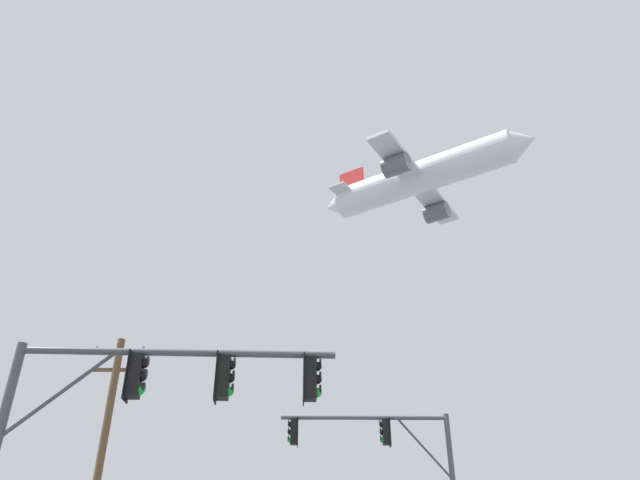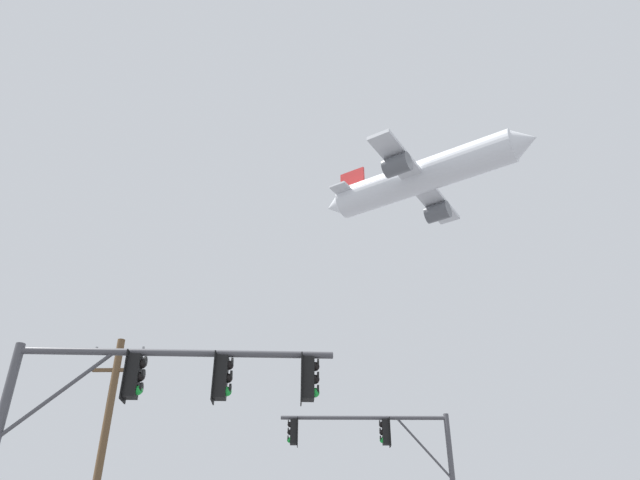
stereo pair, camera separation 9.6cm
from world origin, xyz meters
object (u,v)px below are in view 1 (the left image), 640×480
at_px(signal_pole_near, 144,403).
at_px(airplane, 422,177).
at_px(utility_pole, 101,457).
at_px(signal_pole_far, 392,460).

height_order(signal_pole_near, airplane, airplane).
bearing_deg(utility_pole, airplane, 53.18).
height_order(signal_pole_near, utility_pole, utility_pole).
distance_m(signal_pole_near, signal_pole_far, 12.21).
height_order(utility_pole, airplane, airplane).
relative_size(signal_pole_near, utility_pole, 0.73).
relative_size(signal_pole_far, utility_pole, 0.72).
xyz_separation_m(signal_pole_far, utility_pole, (-10.30, -1.07, -0.07)).
height_order(signal_pole_far, utility_pole, utility_pole).
xyz_separation_m(utility_pole, airplane, (16.72, 22.34, 28.01)).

